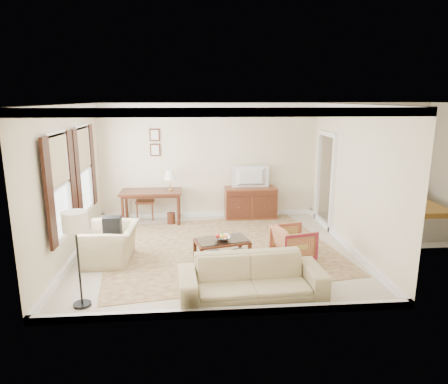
{
  "coord_description": "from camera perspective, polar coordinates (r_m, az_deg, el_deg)",
  "views": [
    {
      "loc": [
        -0.46,
        -7.54,
        3.0
      ],
      "look_at": [
        0.2,
        0.3,
        1.15
      ],
      "focal_mm": 32.0,
      "sensor_mm": 36.0,
      "label": 1
    }
  ],
  "objects": [
    {
      "name": "sofa",
      "position": [
        6.2,
        3.99,
        -11.26
      ],
      "size": [
        2.24,
        0.77,
        0.86
      ],
      "primitive_type": "imported",
      "rotation": [
        0.0,
        0.0,
        0.06
      ],
      "color": "tan",
      "rests_on": "room_shell"
    },
    {
      "name": "window_front",
      "position": [
        7.34,
        -22.48,
        0.82
      ],
      "size": [
        0.12,
        1.56,
        1.8
      ],
      "primitive_type": null,
      "color": "#CCB284",
      "rests_on": "room_shell"
    },
    {
      "name": "floor_lamp",
      "position": [
        6.05,
        -20.45,
        -4.91
      ],
      "size": [
        0.36,
        0.36,
        1.45
      ],
      "color": "black",
      "rests_on": "room_shell"
    },
    {
      "name": "writing_desk",
      "position": [
        9.89,
        -10.35,
        -0.45
      ],
      "size": [
        1.47,
        0.74,
        0.81
      ],
      "color": "#492215",
      "rests_on": "room_shell"
    },
    {
      "name": "book_a",
      "position": [
        7.59,
        -1.84,
        -8.7
      ],
      "size": [
        0.24,
        0.21,
        0.38
      ],
      "primitive_type": "imported",
      "rotation": [
        0.0,
        0.0,
        0.69
      ],
      "color": "brown",
      "rests_on": "coffee_table"
    },
    {
      "name": "annex_bedroom",
      "position": [
        10.35,
        23.99,
        -2.83
      ],
      "size": [
        3.0,
        2.7,
        2.9
      ],
      "color": "beige",
      "rests_on": "ground"
    },
    {
      "name": "doorway",
      "position": [
        9.77,
        14.22,
        1.46
      ],
      "size": [
        0.1,
        1.12,
        2.25
      ],
      "primitive_type": null,
      "color": "white",
      "rests_on": "room_shell"
    },
    {
      "name": "rug",
      "position": [
        8.28,
        -0.72,
        -7.96
      ],
      "size": [
        5.03,
        4.49,
        0.01
      ],
      "primitive_type": "cube",
      "rotation": [
        0.0,
        0.0,
        0.14
      ],
      "color": "#5A2E1E",
      "rests_on": "room_shell"
    },
    {
      "name": "room_shell",
      "position": [
        7.57,
        -1.33,
        9.23
      ],
      "size": [
        5.51,
        5.01,
        2.91
      ],
      "color": "beige",
      "rests_on": "ground"
    },
    {
      "name": "striped_armchair",
      "position": [
        7.73,
        9.88,
        -6.98
      ],
      "size": [
        0.78,
        0.82,
        0.71
      ],
      "primitive_type": "imported",
      "rotation": [
        0.0,
        0.0,
        1.8
      ],
      "color": "maroon",
      "rests_on": "room_shell"
    },
    {
      "name": "desk_lamp",
      "position": [
        9.78,
        -7.69,
        1.65
      ],
      "size": [
        0.32,
        0.32,
        0.5
      ],
      "primitive_type": null,
      "color": "silver",
      "rests_on": "writing_desk"
    },
    {
      "name": "coffee_table",
      "position": [
        7.59,
        -0.31,
        -7.49
      ],
      "size": [
        1.09,
        0.79,
        0.42
      ],
      "rotation": [
        0.0,
        0.0,
        0.23
      ],
      "color": "#492215",
      "rests_on": "room_shell"
    },
    {
      "name": "framed_prints",
      "position": [
        10.1,
        -9.84,
        7.02
      ],
      "size": [
        0.25,
        0.04,
        0.68
      ],
      "primitive_type": null,
      "color": "#492215",
      "rests_on": "room_shell"
    },
    {
      "name": "window_rear",
      "position": [
        8.85,
        -19.44,
        3.05
      ],
      "size": [
        0.12,
        1.56,
        1.8
      ],
      "primitive_type": null,
      "color": "#CCB284",
      "rests_on": "room_shell"
    },
    {
      "name": "desk_chair",
      "position": [
        10.29,
        -11.19,
        -0.94
      ],
      "size": [
        0.52,
        0.52,
        1.05
      ],
      "primitive_type": null,
      "rotation": [
        0.0,
        0.0,
        0.16
      ],
      "color": "brown",
      "rests_on": "room_shell"
    },
    {
      "name": "fruit_bowl",
      "position": [
        7.5,
        -0.21,
        -6.49
      ],
      "size": [
        0.42,
        0.42,
        0.1
      ],
      "primitive_type": "imported",
      "color": "silver",
      "rests_on": "coffee_table"
    },
    {
      "name": "sideboard",
      "position": [
        10.21,
        3.8,
        -1.54
      ],
      "size": [
        1.3,
        0.5,
        0.8
      ],
      "primitive_type": "cube",
      "color": "brown",
      "rests_on": "room_shell"
    },
    {
      "name": "club_armchair",
      "position": [
        7.78,
        -15.92,
        -6.29
      ],
      "size": [
        0.75,
        1.1,
        0.93
      ],
      "primitive_type": "imported",
      "rotation": [
        0.0,
        0.0,
        -1.62
      ],
      "color": "tan",
      "rests_on": "room_shell"
    },
    {
      "name": "book_b",
      "position": [
        7.65,
        1.56,
        -8.54
      ],
      "size": [
        0.28,
        0.11,
        0.38
      ],
      "primitive_type": "imported",
      "rotation": [
        0.0,
        0.0,
        0.28
      ],
      "color": "brown",
      "rests_on": "coffee_table"
    },
    {
      "name": "backpack",
      "position": [
        7.68,
        -15.67,
        -4.59
      ],
      "size": [
        0.32,
        0.38,
        0.4
      ],
      "primitive_type": "cube",
      "rotation": [
        0.0,
        0.0,
        -1.96
      ],
      "color": "black",
      "rests_on": "club_armchair"
    },
    {
      "name": "tv",
      "position": [
        10.01,
        3.89,
        3.13
      ],
      "size": [
        0.9,
        0.52,
        0.12
      ],
      "primitive_type": "imported",
      "rotation": [
        0.0,
        0.0,
        3.14
      ],
      "color": "black",
      "rests_on": "sideboard"
    }
  ]
}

